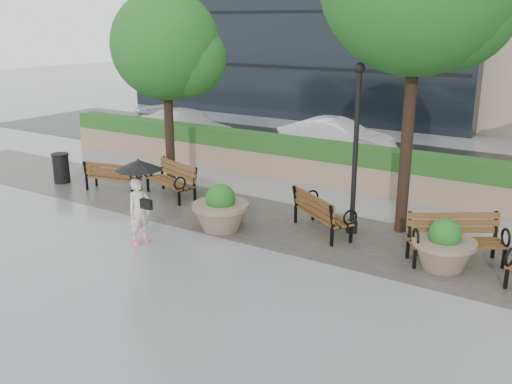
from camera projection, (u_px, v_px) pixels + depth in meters
The scene contains 16 objects.
ground at pixel (223, 269), 11.79m from camera, with size 100.00×100.00×0.00m, color gray.
cobble_strip at pixel (294, 227), 14.20m from camera, with size 28.00×3.20×0.01m, color #383330.
hedge_wall at pixel (359, 168), 17.22m from camera, with size 24.00×0.80×1.35m.
asphalt_street at pixel (402, 163), 20.62m from camera, with size 40.00×7.00×0.00m, color black.
bench_0 at pixel (113, 182), 17.17m from camera, with size 1.78×1.00×0.90m.
bench_1 at pixel (171, 187), 16.57m from camera, with size 1.98×1.27×1.00m.
bench_2 at pixel (322, 221), 13.75m from camera, with size 1.92×1.59×0.98m.
bench_3 at pixel (455, 250), 11.99m from camera, with size 2.04×1.71×1.04m.
planter_left at pixel (221, 212), 13.89m from camera, with size 1.40×1.40×1.17m.
planter_right at pixel (443, 249), 11.71m from camera, with size 1.30×1.30×1.09m.
trash_bin at pixel (61, 169), 18.00m from camera, with size 0.54×0.54×0.90m, color black.
lamppost at pixel (355, 161), 13.32m from camera, with size 0.28×0.28×4.04m.
tree_0 at pixel (171, 49), 16.81m from camera, with size 3.35×3.23×5.87m.
car_left at pixel (187, 126), 23.99m from camera, with size 1.92×4.73×1.37m, color silver.
car_right at pixel (336, 138), 21.48m from camera, with size 1.51×4.33×1.43m, color silver.
pedestrian at pixel (139, 193), 12.90m from camera, with size 1.07×1.07×1.96m.
Camera 1 is at (6.48, -8.71, 4.92)m, focal length 40.00 mm.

